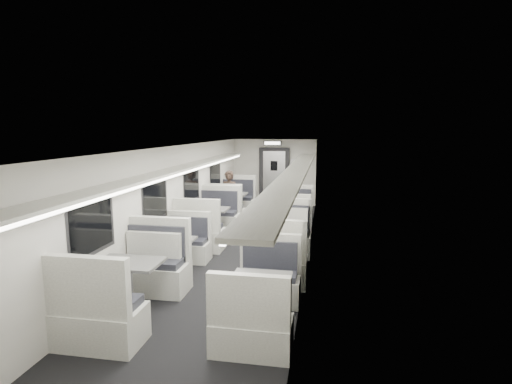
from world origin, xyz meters
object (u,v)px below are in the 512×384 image
at_px(vestibule_door, 274,177).
at_px(booth_left_d, 129,287).
at_px(booth_right_d, 261,299).
at_px(passenger, 229,197).
at_px(booth_left_a, 231,206).
at_px(booth_left_b, 209,224).
at_px(booth_right_c, 280,248).
at_px(booth_right_b, 289,228).
at_px(booth_right_a, 295,213).
at_px(exit_sign, 273,143).
at_px(booth_left_c, 175,255).

bearing_deg(vestibule_door, booth_left_d, -96.31).
bearing_deg(booth_right_d, passenger, 108.05).
bearing_deg(booth_right_d, booth_left_a, 107.30).
height_order(booth_left_d, passenger, passenger).
distance_m(booth_left_b, booth_right_c, 2.66).
bearing_deg(booth_right_b, booth_left_a, 132.76).
height_order(booth_right_a, exit_sign, exit_sign).
relative_size(booth_right_a, booth_right_c, 0.84).
relative_size(booth_right_a, booth_right_b, 0.99).
bearing_deg(booth_right_a, booth_left_a, 171.44).
bearing_deg(booth_right_d, vestibule_door, 96.34).
bearing_deg(booth_right_a, exit_sign, 112.72).
distance_m(booth_left_a, booth_right_a, 2.02).
distance_m(booth_left_b, booth_left_c, 2.35).
distance_m(passenger, exit_sign, 3.18).
height_order(booth_right_d, passenger, passenger).
distance_m(booth_left_b, passenger, 1.78).
xyz_separation_m(passenger, vestibule_door, (0.91, 3.15, 0.25)).
relative_size(booth_left_a, booth_right_c, 1.01).
distance_m(booth_left_a, passenger, 0.68).
relative_size(booth_right_c, booth_right_d, 1.14).
xyz_separation_m(booth_left_c, booth_right_b, (2.00, 2.50, 0.01)).
bearing_deg(booth_left_a, booth_left_b, -90.00).
bearing_deg(booth_right_d, booth_right_b, 90.00).
distance_m(booth_right_d, passenger, 6.17).
relative_size(booth_right_c, passenger, 1.47).
bearing_deg(exit_sign, booth_right_c, -80.76).
bearing_deg(booth_right_c, booth_left_b, 138.84).
height_order(booth_right_b, vestibule_door, vestibule_door).
relative_size(booth_left_b, booth_right_b, 1.17).
xyz_separation_m(booth_right_d, passenger, (-1.91, 5.85, 0.42)).
distance_m(booth_left_b, booth_right_a, 2.84).
height_order(passenger, exit_sign, exit_sign).
bearing_deg(booth_right_c, booth_left_a, 116.23).
bearing_deg(vestibule_door, booth_right_a, -70.83).
height_order(booth_left_d, exit_sign, exit_sign).
height_order(booth_right_a, booth_right_c, booth_right_c).
xyz_separation_m(booth_left_a, vestibule_door, (1.00, 2.58, 0.62)).
bearing_deg(vestibule_door, passenger, -106.07).
distance_m(passenger, vestibule_door, 3.28).
relative_size(booth_right_a, vestibule_door, 0.93).
xyz_separation_m(booth_left_c, passenger, (0.09, 4.09, 0.44)).
bearing_deg(booth_left_b, exit_sign, 77.19).
bearing_deg(vestibule_door, booth_right_b, -78.08).
distance_m(booth_left_d, booth_right_b, 4.75).
xyz_separation_m(booth_left_b, vestibule_door, (1.00, 4.89, 0.63)).
height_order(booth_right_c, booth_right_d, booth_right_c).
bearing_deg(booth_left_b, booth_right_c, -41.16).
distance_m(booth_left_b, vestibule_door, 5.03).
bearing_deg(booth_right_c, booth_right_b, 90.00).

